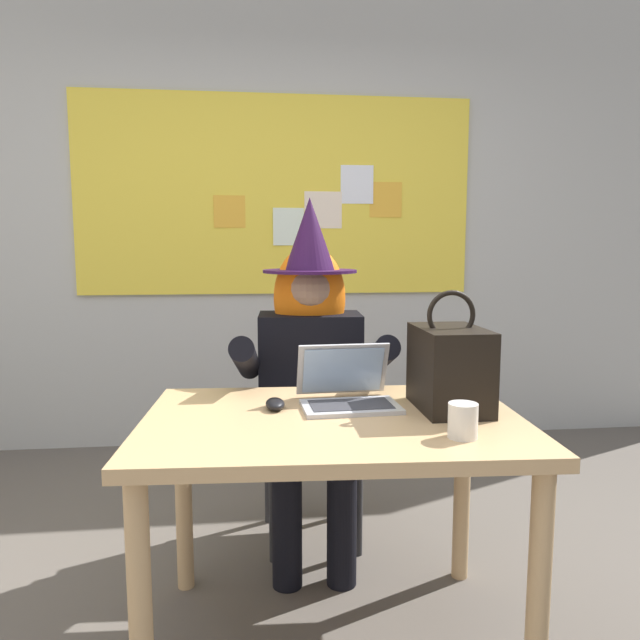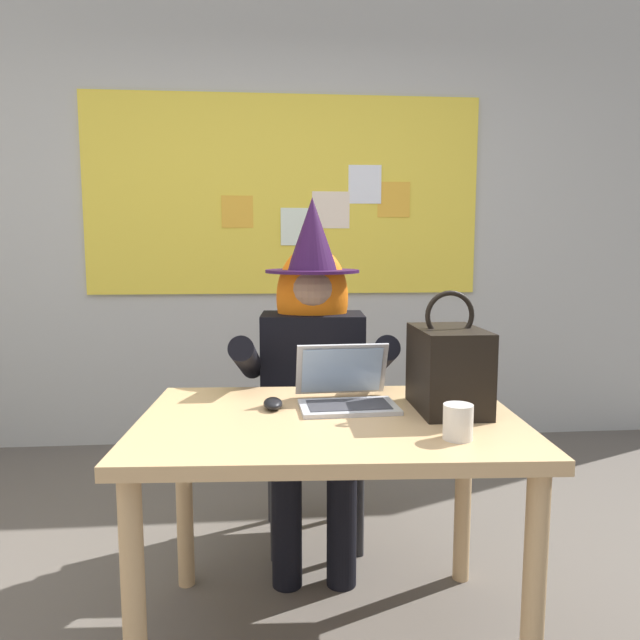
% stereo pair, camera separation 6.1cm
% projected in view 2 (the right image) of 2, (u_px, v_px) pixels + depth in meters
% --- Properties ---
extents(wall_back_bulletin, '(6.02, 2.18, 2.85)m').
position_uv_depth(wall_back_bulletin, '(285.00, 214.00, 3.66)').
color(wall_back_bulletin, '#B2B2AD').
rests_on(wall_back_bulletin, ground).
extents(desk_main, '(1.18, 0.84, 0.73)m').
position_uv_depth(desk_main, '(330.00, 449.00, 1.79)').
color(desk_main, tan).
rests_on(desk_main, ground).
extents(chair_at_desk, '(0.43, 0.43, 0.90)m').
position_uv_depth(chair_at_desk, '(311.00, 418.00, 2.55)').
color(chair_at_desk, '#4C1E19').
rests_on(chair_at_desk, ground).
extents(person_costumed, '(0.62, 0.67, 1.44)m').
position_uv_depth(person_costumed, '(313.00, 359.00, 2.39)').
color(person_costumed, black).
rests_on(person_costumed, ground).
extents(laptop, '(0.32, 0.28, 0.19)m').
position_uv_depth(laptop, '(346.00, 392.00, 1.91)').
color(laptop, '#B7B7BC').
rests_on(laptop, desk_main).
extents(computer_mouse, '(0.06, 0.11, 0.03)m').
position_uv_depth(computer_mouse, '(273.00, 404.00, 1.87)').
color(computer_mouse, black).
rests_on(computer_mouse, desk_main).
extents(handbag, '(0.20, 0.30, 0.38)m').
position_uv_depth(handbag, '(448.00, 368.00, 1.84)').
color(handbag, black).
rests_on(handbag, desk_main).
extents(coffee_mug, '(0.08, 0.08, 0.09)m').
position_uv_depth(coffee_mug, '(458.00, 422.00, 1.57)').
color(coffee_mug, silver).
rests_on(coffee_mug, desk_main).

